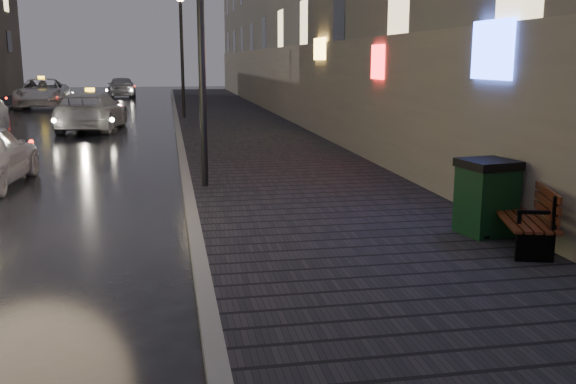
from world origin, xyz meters
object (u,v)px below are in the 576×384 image
lamp_near (201,15)px  trash_bin (486,197)px  bench (527,215)px  taxi_far (42,93)px  lamp_far (182,40)px  car_far (121,87)px  taxi_mid (91,111)px

lamp_near → trash_bin: 6.47m
bench → taxi_far: size_ratio=0.31×
bench → trash_bin: trash_bin is taller
lamp_far → car_far: (-3.92, 19.07, -2.73)m
car_far → trash_bin: bearing=93.7°
bench → taxi_mid: bearing=130.1°
lamp_far → taxi_far: (-7.66, 9.77, -2.68)m
taxi_mid → bench: bearing=119.4°
taxi_mid → car_far: car_far is taller
lamp_far → taxi_mid: lamp_far is taller
lamp_near → lamp_far: 16.00m
taxi_mid → taxi_far: (-4.08, 13.05, 0.07)m
car_far → bench: bearing=93.8°
lamp_near → taxi_mid: size_ratio=1.04×
bench → taxi_mid: taxi_mid is taller
lamp_far → trash_bin: (3.81, -20.42, -2.78)m
lamp_far → lamp_near: bearing=-90.0°
lamp_near → trash_bin: size_ratio=4.82×
lamp_near → lamp_far: same height
trash_bin → lamp_near: bearing=121.1°
lamp_far → taxi_mid: size_ratio=1.04×
taxi_far → lamp_far: bearing=-56.5°
lamp_far → bench: lamp_far is taller
taxi_far → lamp_near: bearing=-78.1°
trash_bin → car_far: car_far is taller
car_far → lamp_far: bearing=94.2°
lamp_near → lamp_far: (0.00, 16.00, 0.00)m
lamp_far → taxi_far: bearing=128.1°
car_far → taxi_far: bearing=60.7°
lamp_far → taxi_far: size_ratio=0.91×
bench → car_far: 40.97m
lamp_near → bench: (4.06, -5.12, -2.90)m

